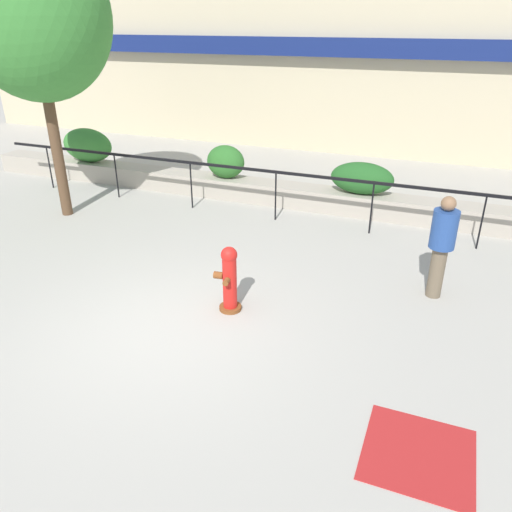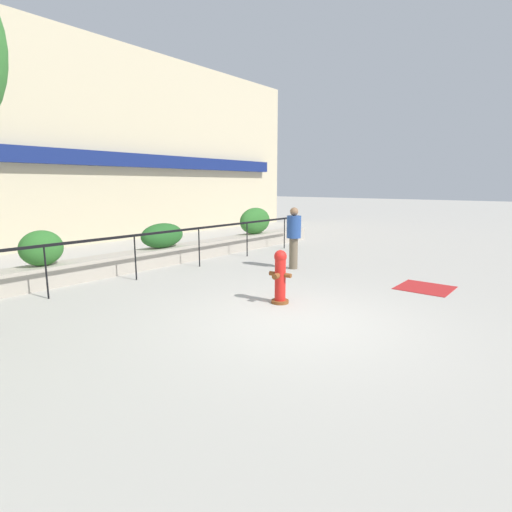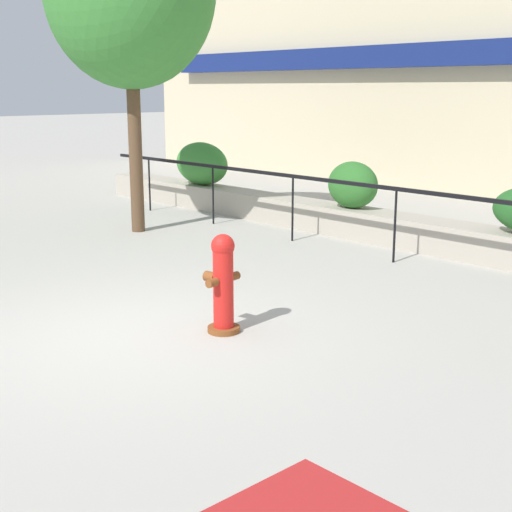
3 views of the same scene
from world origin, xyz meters
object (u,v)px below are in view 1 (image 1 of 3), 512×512
object	(u,v)px
hedge_bush_1	(226,162)
pedestrian	(442,241)
hedge_bush_2	(362,178)
hedge_bush_0	(87,145)
fire_hydrant	(229,278)
street_tree	(34,17)

from	to	relation	value
hedge_bush_1	pedestrian	xyz separation A→B (m)	(5.35, -3.39, 0.08)
hedge_bush_1	pedestrian	distance (m)	6.33
hedge_bush_2	pedestrian	bearing A→B (deg)	-60.57
hedge_bush_0	pedestrian	size ratio (longest dim) A/B	0.90
hedge_bush_0	hedge_bush_1	distance (m)	4.27
fire_hydrant	pedestrian	distance (m)	3.41
hedge_bush_0	hedge_bush_2	size ratio (longest dim) A/B	1.08
hedge_bush_2	pedestrian	world-z (taller)	pedestrian
hedge_bush_2	fire_hydrant	world-z (taller)	hedge_bush_2
hedge_bush_1	fire_hydrant	world-z (taller)	hedge_bush_1
hedge_bush_2	fire_hydrant	distance (m)	5.16
hedge_bush_1	pedestrian	bearing A→B (deg)	-32.32
hedge_bush_2	fire_hydrant	size ratio (longest dim) A/B	1.34
hedge_bush_0	street_tree	distance (m)	4.34
hedge_bush_0	pedestrian	world-z (taller)	pedestrian
hedge_bush_1	hedge_bush_2	xyz separation A→B (m)	(3.44, 0.00, -0.05)
hedge_bush_1	street_tree	bearing A→B (deg)	-138.76
fire_hydrant	pedestrian	size ratio (longest dim) A/B	0.62
hedge_bush_2	fire_hydrant	xyz separation A→B (m)	(-1.04, -5.04, -0.31)
hedge_bush_2	street_tree	xyz separation A→B (m)	(-6.38, -2.57, 3.33)
fire_hydrant	street_tree	bearing A→B (deg)	155.19
hedge_bush_2	pedestrian	distance (m)	3.89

